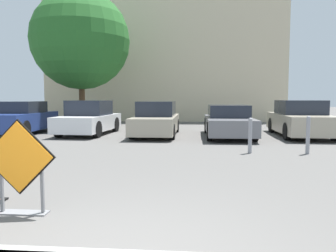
{
  "coord_description": "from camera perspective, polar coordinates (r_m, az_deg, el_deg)",
  "views": [
    {
      "loc": [
        0.76,
        -2.9,
        1.6
      ],
      "look_at": [
        -0.21,
        9.32,
        0.55
      ],
      "focal_mm": 35.0,
      "sensor_mm": 36.0,
      "label": 1
    }
  ],
  "objects": [
    {
      "name": "parked_car_nearest",
      "position": [
        15.99,
        -24.13,
        1.18
      ],
      "size": [
        1.87,
        4.23,
        1.45
      ],
      "rotation": [
        0.0,
        0.0,
        3.17
      ],
      "color": "navy",
      "rests_on": "ground_plane"
    },
    {
      "name": "parked_car_second",
      "position": [
        14.92,
        -13.57,
        1.24
      ],
      "size": [
        2.01,
        4.13,
        1.49
      ],
      "rotation": [
        0.0,
        0.0,
        3.09
      ],
      "color": "silver",
      "rests_on": "ground_plane"
    },
    {
      "name": "street_tree_behind_lot",
      "position": [
        18.99,
        -14.96,
        14.2
      ],
      "size": [
        5.33,
        5.33,
        7.4
      ],
      "color": "#513823",
      "rests_on": "ground_plane"
    },
    {
      "name": "bollard_nearest",
      "position": [
        9.75,
        14.11,
        -1.46
      ],
      "size": [
        0.12,
        0.12,
        1.03
      ],
      "color": "gray",
      "rests_on": "ground_plane"
    },
    {
      "name": "road_closed_sign",
      "position": [
        4.91,
        -24.47,
        -6.22
      ],
      "size": [
        1.03,
        0.2,
        1.32
      ],
      "color": "black",
      "rests_on": "ground_plane"
    },
    {
      "name": "parked_car_third",
      "position": [
        14.07,
        -2.03,
        1.07
      ],
      "size": [
        1.8,
        4.48,
        1.46
      ],
      "rotation": [
        0.0,
        0.0,
        3.13
      ],
      "color": "#A39984",
      "rests_on": "ground_plane"
    },
    {
      "name": "parked_car_fifth",
      "position": [
        14.84,
        21.99,
        1.05
      ],
      "size": [
        2.03,
        4.66,
        1.51
      ],
      "rotation": [
        0.0,
        0.0,
        3.11
      ],
      "color": "#A39984",
      "rests_on": "ground_plane"
    },
    {
      "name": "ground_plane",
      "position": [
        13.02,
        1.15,
        -2.17
      ],
      "size": [
        96.0,
        96.0,
        0.0
      ],
      "primitive_type": "plane",
      "color": "#565451"
    },
    {
      "name": "parked_car_fourth",
      "position": [
        13.77,
        10.45,
        0.75
      ],
      "size": [
        1.86,
        4.46,
        1.31
      ],
      "rotation": [
        0.0,
        0.0,
        3.14
      ],
      "color": "slate",
      "rests_on": "ground_plane"
    },
    {
      "name": "traffic_cone_second",
      "position": [
        7.19,
        -23.94,
        -5.23
      ],
      "size": [
        0.38,
        0.38,
        0.79
      ],
      "color": "black",
      "rests_on": "ground_plane"
    },
    {
      "name": "building_facade_backdrop",
      "position": [
        24.83,
        -0.4,
        11.55
      ],
      "size": [
        16.53,
        5.0,
        8.96
      ],
      "color": "beige",
      "rests_on": "ground_plane"
    },
    {
      "name": "bollard_second",
      "position": [
        10.15,
        23.19,
        -1.29
      ],
      "size": [
        0.12,
        0.12,
        1.1
      ],
      "color": "gray",
      "rests_on": "ground_plane"
    }
  ]
}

